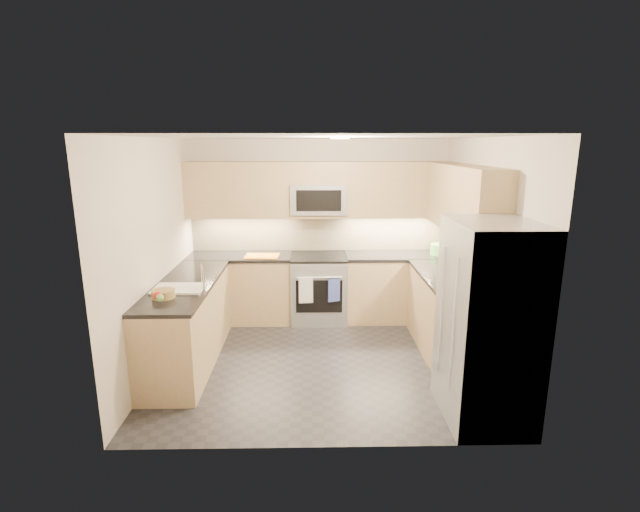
{
  "coord_description": "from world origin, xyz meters",
  "views": [
    {
      "loc": [
        -0.1,
        -4.93,
        2.43
      ],
      "look_at": [
        0.0,
        0.35,
        1.15
      ],
      "focal_mm": 26.0,
      "sensor_mm": 36.0,
      "label": 1
    }
  ],
  "objects_px": {
    "gas_range": "(319,289)",
    "refrigerator": "(488,323)",
    "fruit_basket": "(163,294)",
    "utensil_bowl": "(440,250)",
    "cutting_board": "(262,256)",
    "microwave": "(318,199)"
  },
  "relations": [
    {
      "from": "refrigerator",
      "to": "fruit_basket",
      "type": "bearing_deg",
      "value": 168.26
    },
    {
      "from": "microwave",
      "to": "refrigerator",
      "type": "relative_size",
      "value": 0.42
    },
    {
      "from": "gas_range",
      "to": "refrigerator",
      "type": "distance_m",
      "value": 2.86
    },
    {
      "from": "gas_range",
      "to": "cutting_board",
      "type": "relative_size",
      "value": 2.0
    },
    {
      "from": "gas_range",
      "to": "utensil_bowl",
      "type": "xyz_separation_m",
      "value": [
        1.67,
        -0.01,
        0.56
      ]
    },
    {
      "from": "utensil_bowl",
      "to": "fruit_basket",
      "type": "bearing_deg",
      "value": -151.16
    },
    {
      "from": "cutting_board",
      "to": "gas_range",
      "type": "bearing_deg",
      "value": 5.32
    },
    {
      "from": "utensil_bowl",
      "to": "fruit_basket",
      "type": "distance_m",
      "value": 3.71
    },
    {
      "from": "microwave",
      "to": "cutting_board",
      "type": "distance_m",
      "value": 1.1
    },
    {
      "from": "microwave",
      "to": "cutting_board",
      "type": "height_order",
      "value": "microwave"
    },
    {
      "from": "cutting_board",
      "to": "fruit_basket",
      "type": "xyz_separation_m",
      "value": [
        -0.8,
        -1.72,
        0.03
      ]
    },
    {
      "from": "utensil_bowl",
      "to": "cutting_board",
      "type": "relative_size",
      "value": 0.56
    },
    {
      "from": "gas_range",
      "to": "microwave",
      "type": "relative_size",
      "value": 1.2
    },
    {
      "from": "cutting_board",
      "to": "fruit_basket",
      "type": "distance_m",
      "value": 1.9
    },
    {
      "from": "gas_range",
      "to": "fruit_basket",
      "type": "height_order",
      "value": "fruit_basket"
    },
    {
      "from": "utensil_bowl",
      "to": "refrigerator",
      "type": "bearing_deg",
      "value": -95.27
    },
    {
      "from": "refrigerator",
      "to": "cutting_board",
      "type": "bearing_deg",
      "value": 133.4
    },
    {
      "from": "refrigerator",
      "to": "utensil_bowl",
      "type": "xyz_separation_m",
      "value": [
        0.22,
        2.42,
        0.11
      ]
    },
    {
      "from": "microwave",
      "to": "utensil_bowl",
      "type": "distance_m",
      "value": 1.81
    },
    {
      "from": "microwave",
      "to": "fruit_basket",
      "type": "height_order",
      "value": "microwave"
    },
    {
      "from": "gas_range",
      "to": "refrigerator",
      "type": "bearing_deg",
      "value": -59.12
    },
    {
      "from": "gas_range",
      "to": "microwave",
      "type": "xyz_separation_m",
      "value": [
        0.0,
        0.12,
        1.24
      ]
    }
  ]
}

